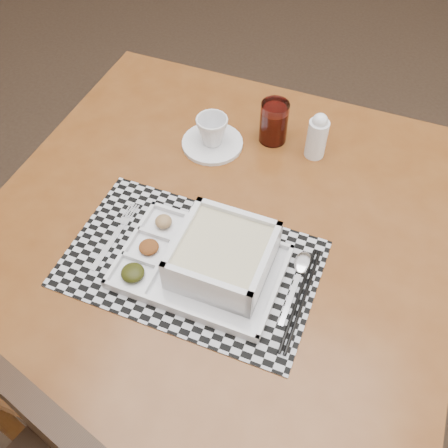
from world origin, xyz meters
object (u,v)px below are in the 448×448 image
(juice_glass, at_px, (274,123))
(creamer_bottle, at_px, (317,136))
(dining_table, at_px, (220,242))
(serving_tray, at_px, (215,259))
(cup, at_px, (212,131))

(juice_glass, height_order, creamer_bottle, creamer_bottle)
(dining_table, distance_m, creamer_bottle, 0.34)
(serving_tray, height_order, juice_glass, juice_glass)
(dining_table, distance_m, juice_glass, 0.32)
(serving_tray, xyz_separation_m, creamer_bottle, (0.12, 0.39, 0.02))
(dining_table, bearing_deg, cup, 113.21)
(dining_table, distance_m, cup, 0.27)
(juice_glass, bearing_deg, creamer_bottle, -10.72)
(creamer_bottle, bearing_deg, dining_table, -118.72)
(cup, height_order, creamer_bottle, creamer_bottle)
(cup, distance_m, juice_glass, 0.15)
(creamer_bottle, bearing_deg, cup, -169.07)
(cup, xyz_separation_m, creamer_bottle, (0.24, 0.05, 0.01))
(serving_tray, distance_m, creamer_bottle, 0.41)
(cup, bearing_deg, juice_glass, 51.27)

